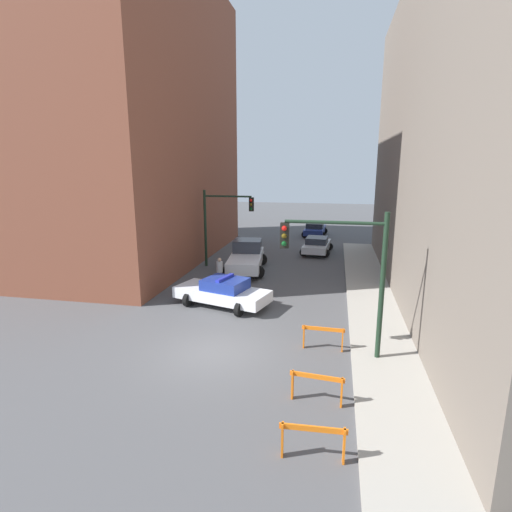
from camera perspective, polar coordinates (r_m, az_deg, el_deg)
ground_plane at (r=15.42m, az=-5.95°, el=-13.49°), size 120.00×120.00×0.00m
sidewalk_right at (r=14.94m, az=18.26°, el=-14.78°), size 2.40×44.00×0.12m
building_corner_left at (r=31.77m, az=-20.46°, el=17.67°), size 14.00×20.00×19.78m
traffic_light_near at (r=14.11m, az=13.07°, el=-0.98°), size 3.64×0.35×5.20m
traffic_light_far at (r=26.87m, az=-5.07°, el=5.52°), size 3.44×0.35×5.20m
police_car at (r=19.79m, az=-4.77°, el=-5.11°), size 5.03×3.14×1.52m
white_truck at (r=26.30m, az=-1.39°, el=-0.11°), size 3.06×5.60×1.90m
parked_car_near at (r=31.75m, az=8.70°, el=1.59°), size 2.50×4.43×1.31m
parked_car_mid at (r=39.51m, az=8.42°, el=3.82°), size 2.41×4.38×1.31m
pedestrian_crossing at (r=23.00m, az=-5.21°, el=-2.19°), size 0.50×0.50×1.66m
barrier_front at (r=10.35m, az=8.15°, el=-24.19°), size 1.60×0.22×0.90m
barrier_mid at (r=12.33m, az=8.68°, el=-17.55°), size 1.60×0.31×0.90m
barrier_back at (r=15.48m, az=9.56°, el=-10.97°), size 1.60×0.21×0.90m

